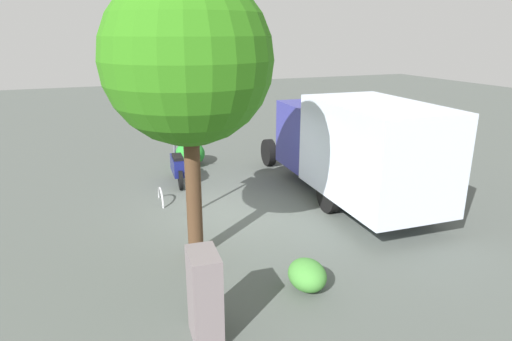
{
  "coord_description": "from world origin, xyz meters",
  "views": [
    {
      "loc": [
        -9.81,
        3.22,
        4.33
      ],
      "look_at": [
        0.17,
        -0.81,
        0.95
      ],
      "focal_mm": 30.9,
      "sensor_mm": 36.0,
      "label": 1
    }
  ],
  "objects_px": {
    "utility_cabinet": "(205,296)",
    "bike_rack_hoop": "(161,203)",
    "street_tree": "(188,61)",
    "stop_sign": "(184,129)",
    "box_truck_near": "(353,144)",
    "motorcycle": "(178,166)"
  },
  "relations": [
    {
      "from": "bike_rack_hoop",
      "to": "motorcycle",
      "type": "bearing_deg",
      "value": -28.77
    },
    {
      "from": "box_truck_near",
      "to": "utility_cabinet",
      "type": "height_order",
      "value": "box_truck_near"
    },
    {
      "from": "bike_rack_hoop",
      "to": "street_tree",
      "type": "bearing_deg",
      "value": -177.48
    },
    {
      "from": "motorcycle",
      "to": "stop_sign",
      "type": "bearing_deg",
      "value": 177.96
    },
    {
      "from": "box_truck_near",
      "to": "motorcycle",
      "type": "relative_size",
      "value": 3.96
    },
    {
      "from": "stop_sign",
      "to": "motorcycle",
      "type": "bearing_deg",
      "value": -7.16
    },
    {
      "from": "stop_sign",
      "to": "street_tree",
      "type": "relative_size",
      "value": 0.6
    },
    {
      "from": "motorcycle",
      "to": "utility_cabinet",
      "type": "xyz_separation_m",
      "value": [
        -7.11,
        1.15,
        0.17
      ]
    },
    {
      "from": "motorcycle",
      "to": "bike_rack_hoop",
      "type": "bearing_deg",
      "value": 156.35
    },
    {
      "from": "box_truck_near",
      "to": "bike_rack_hoop",
      "type": "distance_m",
      "value": 5.31
    },
    {
      "from": "street_tree",
      "to": "bike_rack_hoop",
      "type": "xyz_separation_m",
      "value": [
        3.16,
        0.14,
        -3.85
      ]
    },
    {
      "from": "stop_sign",
      "to": "box_truck_near",
      "type": "bearing_deg",
      "value": -97.46
    },
    {
      "from": "motorcycle",
      "to": "street_tree",
      "type": "relative_size",
      "value": 0.33
    },
    {
      "from": "bike_rack_hoop",
      "to": "stop_sign",
      "type": "bearing_deg",
      "value": -156.71
    },
    {
      "from": "motorcycle",
      "to": "bike_rack_hoop",
      "type": "height_order",
      "value": "motorcycle"
    },
    {
      "from": "box_truck_near",
      "to": "motorcycle",
      "type": "distance_m",
      "value": 5.16
    },
    {
      "from": "box_truck_near",
      "to": "street_tree",
      "type": "height_order",
      "value": "street_tree"
    },
    {
      "from": "street_tree",
      "to": "motorcycle",
      "type": "bearing_deg",
      "value": -7.96
    },
    {
      "from": "utility_cabinet",
      "to": "bike_rack_hoop",
      "type": "distance_m",
      "value": 5.74
    },
    {
      "from": "motorcycle",
      "to": "stop_sign",
      "type": "relative_size",
      "value": 0.55
    },
    {
      "from": "motorcycle",
      "to": "utility_cabinet",
      "type": "height_order",
      "value": "utility_cabinet"
    },
    {
      "from": "box_truck_near",
      "to": "stop_sign",
      "type": "xyz_separation_m",
      "value": [
        0.57,
        4.33,
        0.64
      ]
    }
  ]
}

